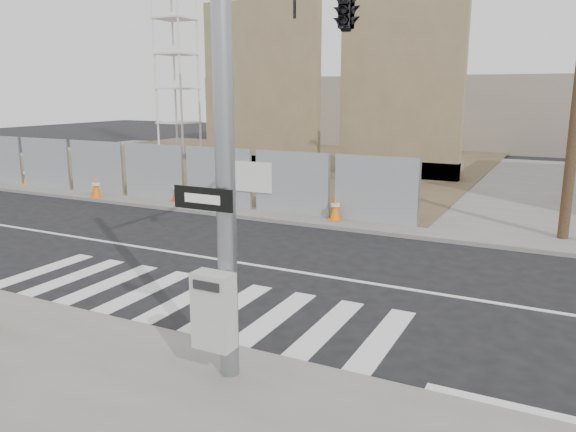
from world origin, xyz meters
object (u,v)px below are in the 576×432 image
at_px(signal_pole, 314,42).
at_px(traffic_cone_b, 96,187).
at_px(crane_tower, 174,2).
at_px(traffic_cone_a, 27,175).
at_px(traffic_cone_d, 335,209).
at_px(traffic_cone_c, 177,191).

distance_m(signal_pole, traffic_cone_b, 13.86).
distance_m(crane_tower, traffic_cone_b, 16.46).
relative_size(crane_tower, traffic_cone_a, 23.15).
bearing_deg(traffic_cone_d, crane_tower, 141.13).
height_order(signal_pole, traffic_cone_c, signal_pole).
bearing_deg(crane_tower, traffic_cone_c, -53.12).
xyz_separation_m(traffic_cone_b, traffic_cone_d, (9.32, 0.51, -0.02)).
xyz_separation_m(crane_tower, traffic_cone_c, (8.99, -11.98, -8.54)).
distance_m(traffic_cone_a, traffic_cone_d, 14.15).
distance_m(traffic_cone_b, traffic_cone_d, 9.34).
xyz_separation_m(crane_tower, traffic_cone_b, (5.90, -12.78, -8.53)).
bearing_deg(signal_pole, traffic_cone_a, 156.41).
height_order(crane_tower, traffic_cone_a, crane_tower).
bearing_deg(crane_tower, signal_pole, -47.43).
distance_m(traffic_cone_a, traffic_cone_b, 4.90).
relative_size(traffic_cone_b, traffic_cone_d, 1.05).
bearing_deg(traffic_cone_c, traffic_cone_a, 179.24).
height_order(crane_tower, traffic_cone_b, crane_tower).
bearing_deg(traffic_cone_d, traffic_cone_c, 177.33).
bearing_deg(signal_pole, traffic_cone_d, 108.53).
height_order(signal_pole, traffic_cone_a, signal_pole).
height_order(traffic_cone_a, traffic_cone_b, traffic_cone_a).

